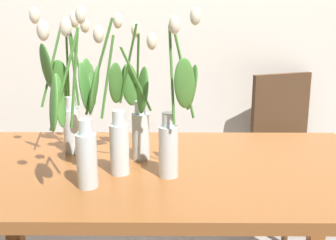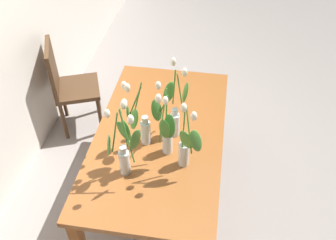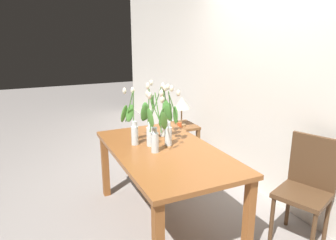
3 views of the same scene
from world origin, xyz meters
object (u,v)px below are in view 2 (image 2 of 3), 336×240
tulip_vase_1 (165,131)px  tulip_vase_2 (124,147)px  tulip_vase_4 (186,148)px  tulip_vase_0 (176,112)px  tulip_vase_3 (141,125)px  dining_table (159,143)px  dining_chair (67,83)px

tulip_vase_1 → tulip_vase_2: tulip_vase_1 is taller
tulip_vase_2 → tulip_vase_4: bearing=-74.7°
tulip_vase_0 → tulip_vase_3: size_ratio=1.04×
tulip_vase_3 → tulip_vase_4: size_ratio=1.02×
tulip_vase_1 → dining_table: bearing=23.4°
tulip_vase_2 → dining_table: bearing=-21.9°
tulip_vase_2 → dining_chair: (1.11, 0.85, -0.44)m
tulip_vase_1 → tulip_vase_3: size_ratio=1.04×
tulip_vase_2 → dining_chair: 1.47m
dining_chair → tulip_vase_2: bearing=-142.7°
dining_table → tulip_vase_2: (-0.37, 0.15, 0.32)m
tulip_vase_1 → tulip_vase_4: (-0.10, -0.14, -0.03)m
dining_table → tulip_vase_2: 0.51m
tulip_vase_2 → tulip_vase_3: 0.27m
tulip_vase_1 → tulip_vase_4: 0.18m
tulip_vase_2 → tulip_vase_3: (0.26, -0.05, -0.05)m
tulip_vase_1 → tulip_vase_0: bearing=-10.0°
dining_chair → tulip_vase_0: bearing=-122.6°
tulip_vase_0 → tulip_vase_3: (-0.15, 0.21, -0.01)m
tulip_vase_0 → tulip_vase_2: same height
dining_table → tulip_vase_3: size_ratio=2.88×
tulip_vase_1 → tulip_vase_3: (0.06, 0.17, -0.03)m
tulip_vase_2 → tulip_vase_3: size_ratio=1.04×
tulip_vase_0 → tulip_vase_4: tulip_vase_0 is taller
dining_table → dining_chair: dining_chair is taller
tulip_vase_2 → tulip_vase_4: 0.38m
tulip_vase_2 → tulip_vase_1: bearing=-47.6°
tulip_vase_3 → dining_chair: bearing=46.2°
dining_chair → dining_table: bearing=-126.8°
dining_chair → tulip_vase_1: bearing=-130.5°
tulip_vase_0 → tulip_vase_4: 0.33m
tulip_vase_0 → tulip_vase_1: 0.21m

